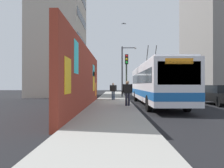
# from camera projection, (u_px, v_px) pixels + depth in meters

# --- Properties ---
(ground_plane) EXTENTS (80.00, 80.00, 0.00)m
(ground_plane) POSITION_uv_depth(u_px,v_px,m) (130.00, 103.00, 17.31)
(ground_plane) COLOR black
(sidewalk_slab) EXTENTS (48.00, 3.20, 0.15)m
(sidewalk_slab) POSITION_uv_depth(u_px,v_px,m) (112.00, 102.00, 17.33)
(sidewalk_slab) COLOR #9E9B93
(sidewalk_slab) RESTS_ON ground_plane
(graffiti_wall) EXTENTS (14.13, 0.32, 4.11)m
(graffiti_wall) POSITION_uv_depth(u_px,v_px,m) (86.00, 78.00, 13.43)
(graffiti_wall) COLOR maroon
(graffiti_wall) RESTS_ON ground_plane
(building_far_left) EXTENTS (8.57, 6.48, 17.07)m
(building_far_left) POSITION_uv_depth(u_px,v_px,m) (59.00, 35.00, 27.68)
(building_far_left) COLOR #B2A899
(building_far_left) RESTS_ON ground_plane
(building_far_right) EXTENTS (13.94, 10.02, 20.45)m
(building_far_right) POSITION_uv_depth(u_px,v_px,m) (222.00, 34.00, 33.66)
(building_far_right) COLOR gray
(building_far_right) RESTS_ON ground_plane
(city_bus) EXTENTS (11.59, 2.54, 4.93)m
(city_bus) POSITION_uv_depth(u_px,v_px,m) (155.00, 83.00, 15.43)
(city_bus) COLOR silver
(city_bus) RESTS_ON ground_plane
(parked_car_black) EXTENTS (4.77, 1.93, 1.58)m
(parked_car_black) POSITION_uv_depth(u_px,v_px,m) (219.00, 94.00, 15.71)
(parked_car_black) COLOR black
(parked_car_black) RESTS_ON ground_plane
(parked_car_dark_gray) EXTENTS (4.74, 1.75, 1.58)m
(parked_car_dark_gray) POSITION_uv_depth(u_px,v_px,m) (190.00, 92.00, 21.93)
(parked_car_dark_gray) COLOR #38383D
(parked_car_dark_gray) RESTS_ON ground_plane
(parked_car_silver) EXTENTS (4.76, 1.82, 1.58)m
(parked_car_silver) POSITION_uv_depth(u_px,v_px,m) (175.00, 90.00, 27.33)
(parked_car_silver) COLOR #B7B7BC
(parked_car_silver) RESTS_ON ground_plane
(pedestrian_midblock) EXTENTS (0.22, 0.66, 1.64)m
(pedestrian_midblock) POSITION_uv_depth(u_px,v_px,m) (113.00, 90.00, 19.08)
(pedestrian_midblock) COLOR #2D3F59
(pedestrian_midblock) RESTS_ON sidewalk_slab
(pedestrian_at_curb) EXTENTS (0.23, 0.76, 1.73)m
(pedestrian_at_curb) POSITION_uv_depth(u_px,v_px,m) (127.00, 91.00, 13.71)
(pedestrian_at_curb) COLOR #1E1E2D
(pedestrian_at_curb) RESTS_ON sidewalk_slab
(traffic_light) EXTENTS (0.49, 0.28, 4.09)m
(traffic_light) POSITION_uv_depth(u_px,v_px,m) (127.00, 70.00, 16.91)
(traffic_light) COLOR #2D382D
(traffic_light) RESTS_ON sidewalk_slab
(street_lamp) EXTENTS (0.44, 1.83, 6.10)m
(street_lamp) POSITION_uv_depth(u_px,v_px,m) (124.00, 68.00, 23.93)
(street_lamp) COLOR #4C4C51
(street_lamp) RESTS_ON sidewalk_slab
(flying_pigeons) EXTENTS (8.22, 1.36, 0.32)m
(flying_pigeons) POSITION_uv_depth(u_px,v_px,m) (122.00, 12.00, 19.39)
(flying_pigeons) COLOR slate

